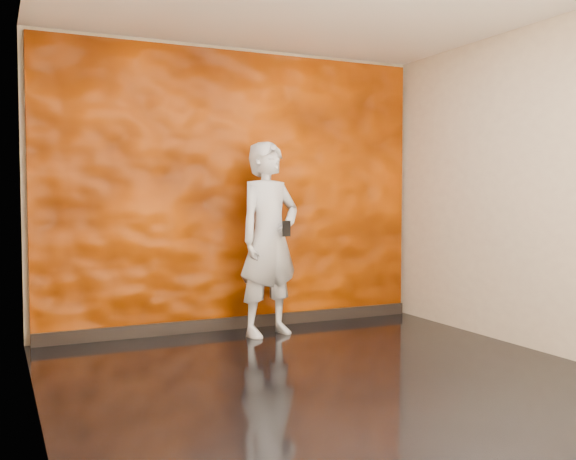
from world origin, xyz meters
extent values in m
cube|color=black|center=(0.00, 0.00, -0.01)|extent=(4.00, 4.00, 0.01)
cube|color=beige|center=(0.00, 2.00, 1.40)|extent=(4.00, 0.02, 2.80)
cube|color=beige|center=(0.00, -2.00, 1.40)|extent=(4.00, 0.02, 2.80)
cube|color=beige|center=(-2.00, 0.00, 1.40)|extent=(0.02, 4.00, 2.80)
cube|color=beige|center=(2.00, 0.00, 1.40)|extent=(0.02, 4.00, 2.80)
cube|color=#C54800|center=(0.00, 1.96, 1.38)|extent=(3.90, 0.06, 2.75)
cube|color=black|center=(0.00, 1.92, 0.06)|extent=(3.90, 0.04, 0.12)
imported|color=#A1A7B0|center=(0.16, 1.53, 0.92)|extent=(0.76, 0.60, 1.84)
cube|color=black|center=(0.23, 1.29, 1.03)|extent=(0.08, 0.02, 0.15)
camera|label=1|loc=(-2.23, -4.07, 1.32)|focal=40.00mm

